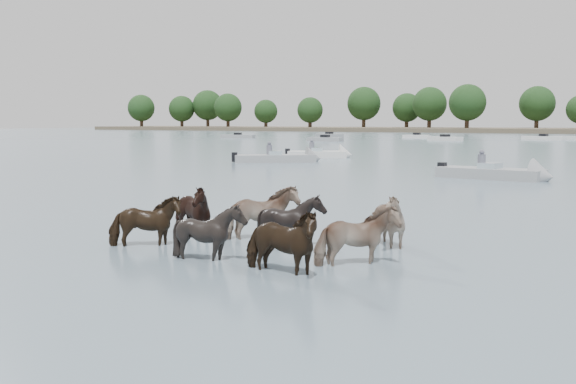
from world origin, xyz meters
The scene contains 7 objects.
ground centered at (0.00, 0.00, 0.00)m, with size 400.00×400.00×0.00m, color slate.
shoreline centered at (-70.00, 150.00, 0.50)m, with size 160.00×30.00×1.00m, color #4C4233.
pony_herd centered at (-0.38, 0.78, 0.47)m, with size 6.28×4.52×1.40m.
motorboat_a centered at (-14.68, 25.76, 0.23)m, with size 5.33×4.82×1.92m.
motorboat_b centered at (0.31, 19.96, 0.23)m, with size 5.41×2.24×1.92m.
motorboat_f centered at (-14.79, 31.57, 0.23)m, with size 4.83×3.69×1.92m.
treeline centered at (-73.55, 150.59, 6.68)m, with size 146.19×22.33×12.26m.
Camera 1 is at (6.74, -10.17, 2.61)m, focal length 40.58 mm.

